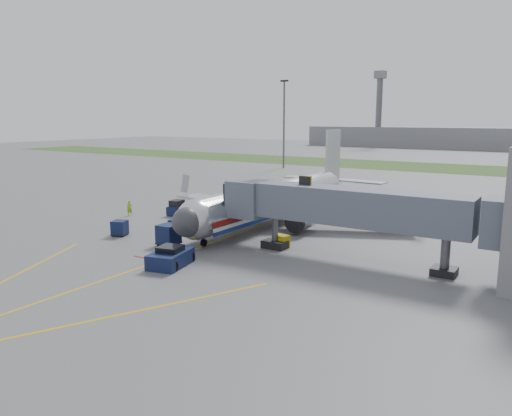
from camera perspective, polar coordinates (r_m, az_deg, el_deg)
The scene contains 16 objects.
ground at distance 45.71m, azimuth -7.55°, elevation -4.85°, with size 400.00×400.00×0.00m, color #565659.
grass_strip at distance 127.41m, azimuth 19.60°, elevation 4.38°, with size 300.00×25.00×0.01m, color #2D4C1E.
apron_markings at distance 40.59m, azimuth -14.35°, elevation -7.05°, with size 21.52×50.00×0.01m.
airliner at distance 57.36m, azimuth 2.25°, elevation 1.04°, with size 32.10×35.67×10.25m.
jet_bridge at distance 42.34m, azimuth 10.26°, elevation 0.05°, with size 25.30×4.00×6.90m.
light_mast_left at distance 119.03m, azimuth 3.21°, elevation 9.78°, with size 2.00×0.44×20.40m.
distant_terminal at distance 207.36m, azimuth 22.11°, elevation 7.41°, with size 120.00×14.00×8.00m, color slate.
control_tower at distance 210.17m, azimuth 13.89°, elevation 11.53°, with size 4.00×4.00×30.00m.
pushback_tug at distance 41.18m, azimuth -9.74°, elevation -5.61°, with size 3.28×4.44×1.66m.
baggage_tug at distance 62.35m, azimuth -9.03°, elevation -0.03°, with size 1.68×2.79×1.85m.
baggage_cart_a at distance 47.74m, azimuth -9.97°, elevation -3.02°, with size 1.88×1.88×1.97m.
baggage_cart_b at distance 52.70m, azimuth -15.31°, elevation -2.21°, with size 1.86×1.86×1.55m.
baggage_cart_c at distance 56.36m, azimuth -8.24°, elevation -1.13°, with size 1.75×1.75×1.57m.
belt_loader at distance 56.36m, azimuth -8.71°, elevation -1.43°, with size 2.63×4.47×2.12m.
ground_power_cart at distance 46.43m, azimuth 2.88°, elevation -3.80°, with size 1.60×1.21×1.16m.
ramp_worker at distance 62.97m, azimuth -14.24°, elevation -0.02°, with size 0.68×0.45×1.87m, color #85C316.
Camera 1 is at (28.65, -33.57, 11.91)m, focal length 35.00 mm.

